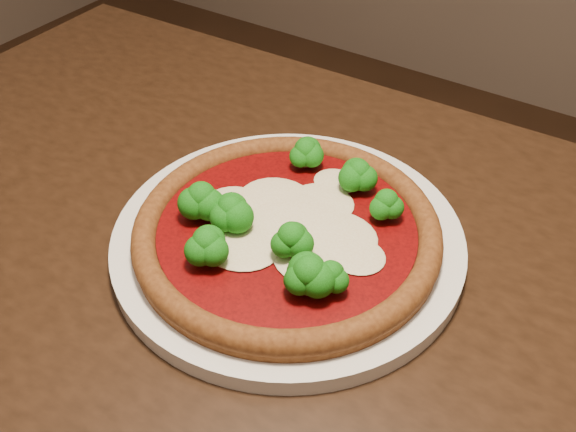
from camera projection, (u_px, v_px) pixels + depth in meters
The scene contains 3 objects.
dining_table at pixel (315, 384), 0.63m from camera, with size 1.34×0.85×0.75m.
plate at pixel (288, 239), 0.64m from camera, with size 0.35×0.35×0.02m, color silver.
pizza at pixel (287, 228), 0.62m from camera, with size 0.30×0.30×0.06m.
Camera 1 is at (0.31, -0.12, 1.20)m, focal length 40.00 mm.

